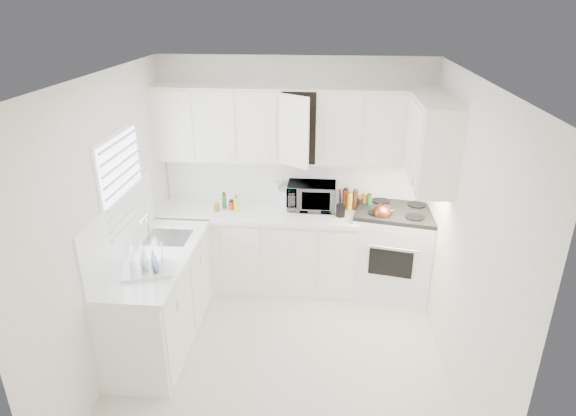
# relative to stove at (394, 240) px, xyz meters

# --- Properties ---
(floor) EXTENTS (3.20, 3.20, 0.00)m
(floor) POSITION_rel_stove_xyz_m (-1.15, -1.28, -0.66)
(floor) COLOR silver
(floor) RESTS_ON ground
(ceiling) EXTENTS (3.20, 3.20, 0.00)m
(ceiling) POSITION_rel_stove_xyz_m (-1.15, -1.28, 1.94)
(ceiling) COLOR white
(ceiling) RESTS_ON ground
(wall_back) EXTENTS (3.00, 0.00, 3.00)m
(wall_back) POSITION_rel_stove_xyz_m (-1.15, 0.32, 0.64)
(wall_back) COLOR white
(wall_back) RESTS_ON ground
(wall_front) EXTENTS (3.00, 0.00, 3.00)m
(wall_front) POSITION_rel_stove_xyz_m (-1.15, -2.88, 0.64)
(wall_front) COLOR white
(wall_front) RESTS_ON ground
(wall_left) EXTENTS (0.00, 3.20, 3.20)m
(wall_left) POSITION_rel_stove_xyz_m (-2.65, -1.28, 0.64)
(wall_left) COLOR white
(wall_left) RESTS_ON ground
(wall_right) EXTENTS (0.00, 3.20, 3.20)m
(wall_right) POSITION_rel_stove_xyz_m (0.35, -1.28, 0.64)
(wall_right) COLOR white
(wall_right) RESTS_ON ground
(window_blinds) EXTENTS (0.06, 0.96, 1.06)m
(window_blinds) POSITION_rel_stove_xyz_m (-2.63, -0.93, 0.89)
(window_blinds) COLOR white
(window_blinds) RESTS_ON wall_left
(lower_cabinets_back) EXTENTS (2.22, 0.60, 0.90)m
(lower_cabinets_back) POSITION_rel_stove_xyz_m (-1.54, 0.02, -0.21)
(lower_cabinets_back) COLOR white
(lower_cabinets_back) RESTS_ON floor
(lower_cabinets_left) EXTENTS (0.60, 1.60, 0.90)m
(lower_cabinets_left) POSITION_rel_stove_xyz_m (-2.35, -1.08, -0.21)
(lower_cabinets_left) COLOR white
(lower_cabinets_left) RESTS_ON floor
(countertop_back) EXTENTS (2.24, 0.64, 0.05)m
(countertop_back) POSITION_rel_stove_xyz_m (-1.54, 0.01, 0.27)
(countertop_back) COLOR white
(countertop_back) RESTS_ON lower_cabinets_back
(countertop_left) EXTENTS (0.64, 1.62, 0.05)m
(countertop_left) POSITION_rel_stove_xyz_m (-2.34, -1.08, 0.27)
(countertop_left) COLOR white
(countertop_left) RESTS_ON lower_cabinets_left
(backsplash_back) EXTENTS (2.98, 0.02, 0.55)m
(backsplash_back) POSITION_rel_stove_xyz_m (-1.15, 0.31, 0.57)
(backsplash_back) COLOR white
(backsplash_back) RESTS_ON wall_back
(backsplash_left) EXTENTS (0.02, 1.60, 0.55)m
(backsplash_left) POSITION_rel_stove_xyz_m (-2.64, -1.08, 0.57)
(backsplash_left) COLOR white
(backsplash_left) RESTS_ON wall_left
(upper_cabinets_back) EXTENTS (3.00, 0.33, 0.80)m
(upper_cabinets_back) POSITION_rel_stove_xyz_m (-1.15, 0.15, 0.84)
(upper_cabinets_back) COLOR white
(upper_cabinets_back) RESTS_ON wall_back
(upper_cabinets_right) EXTENTS (0.33, 0.90, 0.80)m
(upper_cabinets_right) POSITION_rel_stove_xyz_m (0.19, -0.46, 0.84)
(upper_cabinets_right) COLOR white
(upper_cabinets_right) RESTS_ON wall_right
(sink) EXTENTS (0.42, 0.38, 0.30)m
(sink) POSITION_rel_stove_xyz_m (-2.34, -0.73, 0.41)
(sink) COLOR gray
(sink) RESTS_ON countertop_left
(stove) EXTENTS (0.98, 0.85, 1.31)m
(stove) POSITION_rel_stove_xyz_m (0.00, 0.00, 0.00)
(stove) COLOR white
(stove) RESTS_ON floor
(tea_kettle) EXTENTS (0.29, 0.26, 0.23)m
(tea_kettle) POSITION_rel_stove_xyz_m (-0.18, -0.16, 0.40)
(tea_kettle) COLOR maroon
(tea_kettle) RESTS_ON stove
(frying_pan) EXTENTS (0.33, 0.50, 0.04)m
(frying_pan) POSITION_rel_stove_xyz_m (0.18, 0.16, 0.31)
(frying_pan) COLOR black
(frying_pan) RESTS_ON stove
(microwave) EXTENTS (0.54, 0.30, 0.36)m
(microwave) POSITION_rel_stove_xyz_m (-0.94, 0.14, 0.47)
(microwave) COLOR gray
(microwave) RESTS_ON countertop_back
(rice_cooker) EXTENTS (0.32, 0.32, 0.27)m
(rice_cooker) POSITION_rel_stove_xyz_m (-1.19, 0.13, 0.43)
(rice_cooker) COLOR white
(rice_cooker) RESTS_ON countertop_back
(paper_towel) EXTENTS (0.12, 0.12, 0.27)m
(paper_towel) POSITION_rel_stove_xyz_m (-1.34, 0.24, 0.43)
(paper_towel) COLOR white
(paper_towel) RESTS_ON countertop_back
(utensil_crock) EXTENTS (0.14, 0.14, 0.33)m
(utensil_crock) POSITION_rel_stove_xyz_m (-0.61, -0.06, 0.46)
(utensil_crock) COLOR black
(utensil_crock) RESTS_ON countertop_back
(dish_rack) EXTENTS (0.50, 0.43, 0.23)m
(dish_rack) POSITION_rel_stove_xyz_m (-2.31, -1.40, 0.41)
(dish_rack) COLOR white
(dish_rack) RESTS_ON countertop_left
(spice_left_0) EXTENTS (0.06, 0.06, 0.13)m
(spice_left_0) POSITION_rel_stove_xyz_m (-2.00, 0.14, 0.36)
(spice_left_0) COLOR olive
(spice_left_0) RESTS_ON countertop_back
(spice_left_1) EXTENTS (0.06, 0.06, 0.13)m
(spice_left_1) POSITION_rel_stove_xyz_m (-1.92, 0.05, 0.36)
(spice_left_1) COLOR #2A7F31
(spice_left_1) RESTS_ON countertop_back
(spice_left_2) EXTENTS (0.06, 0.06, 0.13)m
(spice_left_2) POSITION_rel_stove_xyz_m (-1.85, 0.14, 0.36)
(spice_left_2) COLOR #C9411A
(spice_left_2) RESTS_ON countertop_back
(spice_left_3) EXTENTS (0.06, 0.06, 0.13)m
(spice_left_3) POSITION_rel_stove_xyz_m (-1.77, 0.05, 0.36)
(spice_left_3) COLOR yellow
(spice_left_3) RESTS_ON countertop_back
(sauce_right_0) EXTENTS (0.06, 0.06, 0.19)m
(sauce_right_0) POSITION_rel_stove_xyz_m (-0.57, 0.18, 0.39)
(sauce_right_0) COLOR #C9411A
(sauce_right_0) RESTS_ON countertop_back
(sauce_right_1) EXTENTS (0.06, 0.06, 0.19)m
(sauce_right_1) POSITION_rel_stove_xyz_m (-0.51, 0.12, 0.39)
(sauce_right_1) COLOR yellow
(sauce_right_1) RESTS_ON countertop_back
(sauce_right_2) EXTENTS (0.06, 0.06, 0.19)m
(sauce_right_2) POSITION_rel_stove_xyz_m (-0.46, 0.18, 0.39)
(sauce_right_2) COLOR #5A2C19
(sauce_right_2) RESTS_ON countertop_back
(sauce_right_3) EXTENTS (0.06, 0.06, 0.19)m
(sauce_right_3) POSITION_rel_stove_xyz_m (-0.40, 0.12, 0.39)
(sauce_right_3) COLOR black
(sauce_right_3) RESTS_ON countertop_back
(sauce_right_4) EXTENTS (0.06, 0.06, 0.19)m
(sauce_right_4) POSITION_rel_stove_xyz_m (-0.35, 0.18, 0.39)
(sauce_right_4) COLOR olive
(sauce_right_4) RESTS_ON countertop_back
(sauce_right_5) EXTENTS (0.06, 0.06, 0.19)m
(sauce_right_5) POSITION_rel_stove_xyz_m (-0.29, 0.12, 0.39)
(sauce_right_5) COLOR #2A7F31
(sauce_right_5) RESTS_ON countertop_back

